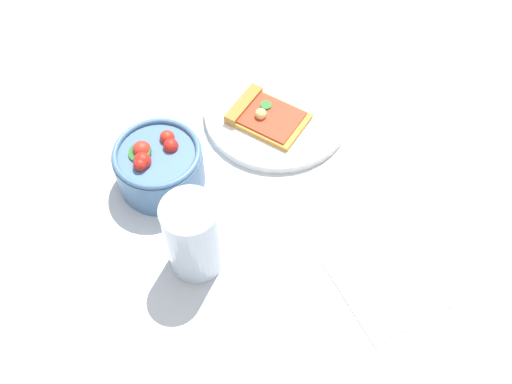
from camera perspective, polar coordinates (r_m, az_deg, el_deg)
name	(u,v)px	position (r m, az deg, el deg)	size (l,w,h in m)	color
ground_plane	(292,137)	(0.89, 3.60, 5.51)	(2.40, 2.40, 0.00)	silver
plate	(277,113)	(0.92, 2.10, 7.94)	(0.23, 0.23, 0.01)	white
pizza_slice_main	(263,115)	(0.89, 0.71, 7.73)	(0.12, 0.14, 0.02)	gold
salad_bowl	(159,165)	(0.82, -9.68, 2.65)	(0.13, 0.13, 0.08)	#4C7299
soda_glass	(194,238)	(0.72, -6.28, -4.64)	(0.07, 0.07, 0.13)	silver
paper_napkin	(395,278)	(0.78, 13.72, -8.33)	(0.15, 0.13, 0.00)	white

